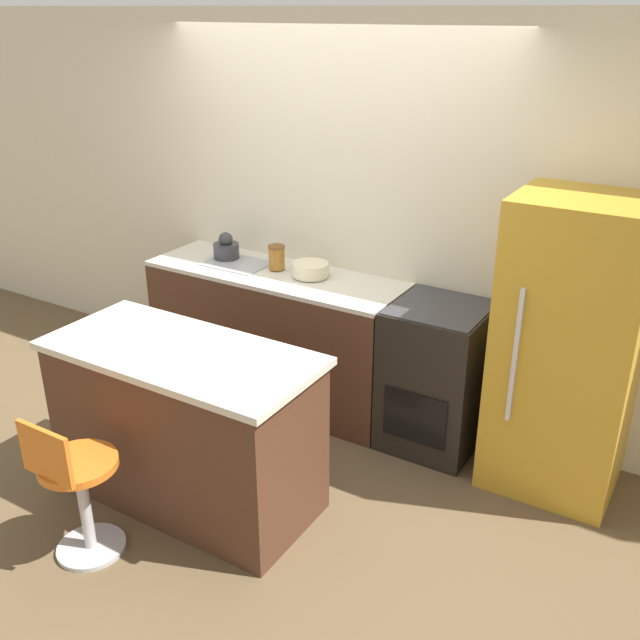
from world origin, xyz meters
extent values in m
plane|color=brown|center=(0.00, 0.00, 0.00)|extent=(14.00, 14.00, 0.00)
cube|color=beige|center=(0.00, 0.64, 1.30)|extent=(8.00, 0.06, 2.60)
cube|color=#4C2D1E|center=(-0.27, 0.32, 0.45)|extent=(1.83, 0.59, 0.91)
cube|color=beige|center=(-0.27, 0.32, 0.92)|extent=(1.83, 0.59, 0.03)
cube|color=#9EA3A8|center=(-0.59, 0.32, 0.94)|extent=(0.44, 0.33, 0.01)
cube|color=#4C2D1E|center=(-0.02, -0.93, 0.45)|extent=(1.45, 0.66, 0.90)
cube|color=beige|center=(-0.02, -0.93, 0.92)|extent=(1.51, 0.71, 0.04)
cube|color=black|center=(0.94, 0.32, 0.47)|extent=(0.58, 0.59, 0.94)
cube|color=black|center=(0.94, 0.01, 0.33)|extent=(0.40, 0.01, 0.33)
cube|color=#333338|center=(0.94, 0.32, 0.94)|extent=(0.55, 0.56, 0.01)
cube|color=gold|center=(1.70, 0.30, 0.86)|extent=(0.73, 0.62, 1.72)
cube|color=silver|center=(1.50, -0.02, 0.90)|extent=(0.02, 0.02, 0.77)
cylinder|color=#B7B7BC|center=(-0.17, -1.55, 0.01)|extent=(0.35, 0.35, 0.02)
cylinder|color=#B7B7BC|center=(-0.17, -1.55, 0.26)|extent=(0.06, 0.06, 0.51)
cylinder|color=orange|center=(-0.17, -1.55, 0.53)|extent=(0.39, 0.39, 0.04)
cube|color=orange|center=(-0.17, -1.72, 0.69)|extent=(0.33, 0.02, 0.27)
cylinder|color=#333338|center=(-0.72, 0.36, 1.00)|extent=(0.18, 0.18, 0.11)
sphere|color=#333338|center=(-0.72, 0.36, 1.08)|extent=(0.10, 0.10, 0.10)
cylinder|color=beige|center=(-0.01, 0.36, 0.99)|extent=(0.24, 0.24, 0.09)
cylinder|color=#9E6623|center=(-0.29, 0.36, 1.02)|extent=(0.11, 0.11, 0.15)
cylinder|color=brown|center=(-0.29, 0.36, 1.10)|extent=(0.12, 0.12, 0.02)
camera|label=1|loc=(2.36, -3.43, 2.59)|focal=40.00mm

